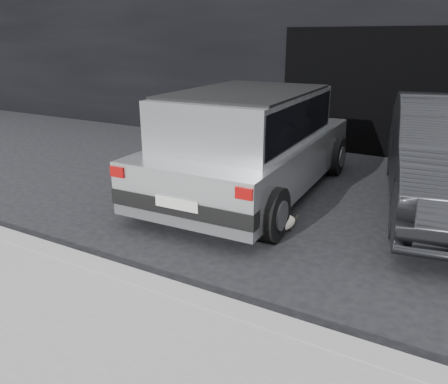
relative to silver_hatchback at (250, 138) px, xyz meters
The scene contains 7 objects.
ground 1.07m from the silver_hatchback, 70.52° to the right, with size 80.00×80.00×0.00m, color black.
building_facade 5.82m from the silver_hatchback, 77.72° to the left, with size 34.00×4.00×5.00m, color black.
garage_opening 3.67m from the silver_hatchback, 70.99° to the left, with size 4.00×0.10×2.60m, color black.
curb 3.46m from the silver_hatchback, 69.23° to the right, with size 18.00×0.25×0.12m, color gray.
silver_hatchback is the anchor object (origin of this frame).
cat_siamese 1.78m from the silver_hatchback, 50.88° to the right, with size 0.43×0.76×0.27m.
cat_white 1.66m from the silver_hatchback, 81.27° to the right, with size 0.84×0.40×0.40m.
Camera 1 is at (2.74, -5.53, 2.39)m, focal length 35.00 mm.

